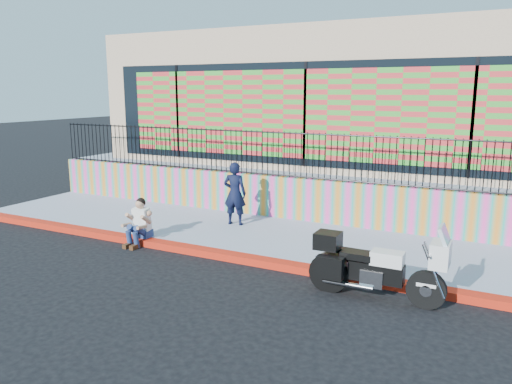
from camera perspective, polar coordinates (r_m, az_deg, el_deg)
The scene contains 10 objects.
ground at distance 10.59m, azimuth -2.97°, elevation -7.73°, with size 90.00×90.00×0.00m, color black.
red_curb at distance 10.56m, azimuth -2.97°, elevation -7.35°, with size 16.00×0.30×0.15m, color red.
sidewalk at distance 11.95m, azimuth 0.99°, elevation -5.07°, with size 16.00×3.00×0.15m, color gray.
mural_wall at distance 13.21m, azimuth 4.05°, elevation -0.69°, with size 16.00×0.20×1.10m, color #FF43A7.
metal_fence at distance 13.02m, azimuth 4.12°, elevation 4.26°, with size 15.80×0.04×1.20m, color black, non-canonical shape.
elevated_platform at distance 17.95m, azimuth 10.44°, elevation 2.15°, with size 16.00×10.00×1.25m, color gray.
storefront_building at distance 17.52m, azimuth 10.54°, elevation 10.55°, with size 14.00×8.06×4.00m.
police_motorcycle at distance 8.73m, azimuth 13.33°, elevation -8.16°, with size 2.28×0.75×1.42m.
police_officer at distance 12.55m, azimuth -2.43°, elevation -0.17°, with size 0.58×0.38×1.60m, color black.
seated_man at distance 11.71m, azimuth -13.35°, elevation -3.84°, with size 0.54×0.71×1.06m.
Camera 1 is at (5.02, -8.65, 3.49)m, focal length 35.00 mm.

